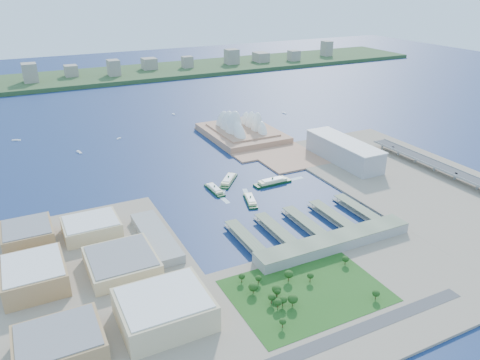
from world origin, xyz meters
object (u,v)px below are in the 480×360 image
ferry_a (215,188)px  ferry_c (250,199)px  car_c (393,147)px  ferry_b (228,179)px  opera_house (242,121)px  car_b (456,173)px  ferry_d (273,181)px  toaster_building (344,151)px

ferry_a → ferry_c: 62.99m
ferry_c → car_c: bearing=-153.8°
ferry_a → ferry_b: (32.21, 20.33, 0.71)m
opera_house → ferry_b: 223.61m
car_b → car_c: 133.98m
ferry_c → ferry_d: bearing=-129.8°
ferry_d → car_b: size_ratio=14.12×
toaster_building → ferry_c: 219.68m
toaster_building → car_c: 101.63m
toaster_building → ferry_d: bearing=-170.8°
opera_house → ferry_b: size_ratio=3.19×
ferry_a → car_c: (341.25, -1.79, 10.94)m
ferry_a → car_c: size_ratio=10.00×
opera_house → toaster_building: opera_house is taller
opera_house → ferry_b: opera_house is taller
ferry_c → ferry_a: bearing=-44.6°
car_b → ferry_b: bearing=153.2°
ferry_c → car_b: bearing=-178.1°
ferry_d → opera_house: bearing=-17.0°
toaster_building → car_c: toaster_building is taller
ferry_b → ferry_d: (56.71, -36.35, 0.33)m
opera_house → car_c: (191.00, -210.16, -16.44)m
ferry_a → ferry_c: (30.54, -55.10, -0.03)m
ferry_a → ferry_c: ferry_a is taller
toaster_building → ferry_a: toaster_building is taller
ferry_a → toaster_building: bearing=0.5°
ferry_b → opera_house: bearing=98.3°
opera_house → ferry_c: 290.67m
opera_house → toaster_building: size_ratio=1.16×
opera_house → ferry_c: size_ratio=3.71×
ferry_c → toaster_building: bearing=-146.7°
ferry_b → car_b: size_ratio=13.30×
toaster_building → ferry_a: (-240.25, -8.36, -15.88)m
ferry_b → toaster_building: bearing=37.1°
car_b → opera_house: bearing=119.0°
ferry_c → ferry_d: 70.26m
car_b → car_c: (0.00, 133.98, 0.01)m
toaster_building → ferry_b: size_ratio=2.75×
ferry_a → ferry_b: ferry_b is taller
toaster_building → car_c: size_ratio=31.71×
car_b → car_c: car_c is taller
opera_house → ferry_c: opera_house is taller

